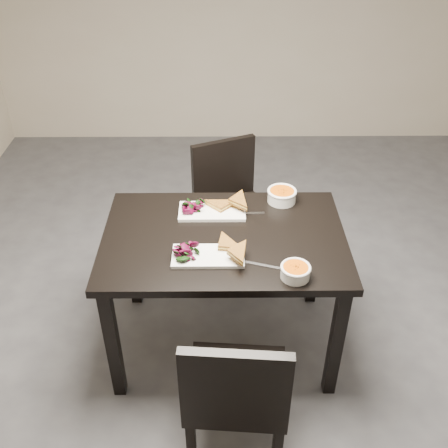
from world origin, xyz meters
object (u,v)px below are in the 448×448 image
(plate_near, at_px, (208,256))
(plate_far, at_px, (212,211))
(table, at_px, (224,251))
(soup_bowl_far, at_px, (282,195))
(soup_bowl_near, at_px, (295,271))
(chair_far, at_px, (230,200))
(chair_near, at_px, (236,392))

(plate_near, xyz_separation_m, plate_far, (0.01, 0.37, 0.00))
(table, relative_size, soup_bowl_far, 7.56)
(soup_bowl_near, bearing_deg, plate_far, 126.11)
(table, xyz_separation_m, plate_far, (-0.06, 0.20, 0.11))
(chair_far, height_order, soup_bowl_far, chair_far)
(chair_far, relative_size, soup_bowl_near, 6.25)
(chair_far, relative_size, plate_far, 2.46)
(plate_far, distance_m, soup_bowl_far, 0.39)
(table, height_order, plate_far, plate_far)
(plate_near, distance_m, soup_bowl_near, 0.41)
(table, relative_size, plate_near, 3.58)
(chair_far, relative_size, soup_bowl_far, 5.35)
(table, bearing_deg, plate_far, 106.78)
(plate_near, xyz_separation_m, soup_bowl_far, (0.39, 0.48, 0.03))
(table, relative_size, chair_near, 1.41)
(table, relative_size, soup_bowl_near, 8.83)
(chair_far, bearing_deg, soup_bowl_near, -98.65)
(soup_bowl_far, bearing_deg, plate_near, -128.96)
(table, distance_m, soup_bowl_near, 0.46)
(chair_near, bearing_deg, soup_bowl_near, 60.90)
(chair_near, distance_m, plate_near, 0.62)
(soup_bowl_near, bearing_deg, chair_far, 104.25)
(soup_bowl_far, bearing_deg, chair_near, -104.73)
(plate_near, height_order, soup_bowl_far, soup_bowl_far)
(chair_near, height_order, soup_bowl_near, chair_near)
(plate_near, bearing_deg, plate_far, 87.80)
(chair_near, relative_size, plate_far, 2.46)
(table, bearing_deg, chair_far, 86.42)
(table, relative_size, plate_far, 3.47)
(chair_near, bearing_deg, table, 97.84)
(chair_near, xyz_separation_m, chair_far, (0.00, 1.46, 0.00))
(plate_near, bearing_deg, soup_bowl_near, -19.82)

